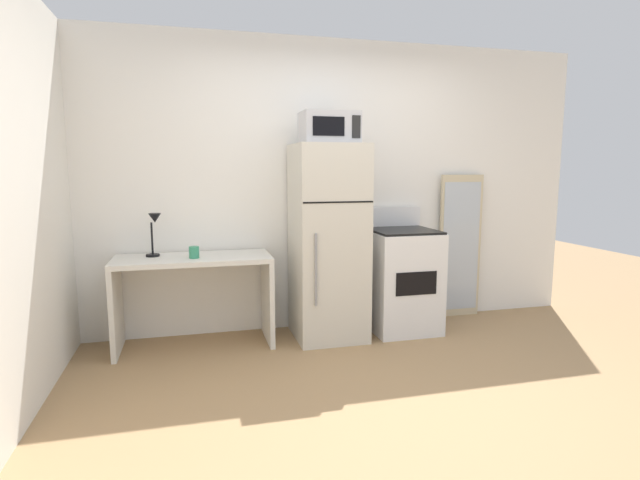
# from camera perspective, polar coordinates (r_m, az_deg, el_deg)

# --- Properties ---
(ground_plane) EXTENTS (12.00, 12.00, 0.00)m
(ground_plane) POSITION_cam_1_polar(r_m,az_deg,el_deg) (3.34, 8.67, -17.85)
(ground_plane) COLOR #9E7A51
(wall_back_white) EXTENTS (5.00, 0.10, 2.60)m
(wall_back_white) POSITION_cam_1_polar(r_m,az_deg,el_deg) (4.61, 0.64, 6.21)
(wall_back_white) COLOR white
(wall_back_white) RESTS_ON ground
(desk) EXTENTS (1.25, 0.53, 0.75)m
(desk) POSITION_cam_1_polar(r_m,az_deg,el_deg) (4.21, -14.26, -4.80)
(desk) COLOR silver
(desk) RESTS_ON ground
(desk_lamp) EXTENTS (0.14, 0.12, 0.35)m
(desk_lamp) POSITION_cam_1_polar(r_m,az_deg,el_deg) (4.23, -18.47, 1.40)
(desk_lamp) COLOR black
(desk_lamp) RESTS_ON desk
(coffee_mug) EXTENTS (0.08, 0.08, 0.09)m
(coffee_mug) POSITION_cam_1_polar(r_m,az_deg,el_deg) (4.09, -14.23, -1.38)
(coffee_mug) COLOR #338C66
(coffee_mug) RESTS_ON desk
(refrigerator) EXTENTS (0.59, 0.64, 1.66)m
(refrigerator) POSITION_cam_1_polar(r_m,az_deg,el_deg) (4.27, 0.92, -0.28)
(refrigerator) COLOR beige
(refrigerator) RESTS_ON ground
(microwave) EXTENTS (0.46, 0.35, 0.26)m
(microwave) POSITION_cam_1_polar(r_m,az_deg,el_deg) (4.21, 1.04, 12.72)
(microwave) COLOR #B7B7BC
(microwave) RESTS_ON refrigerator
(oven_range) EXTENTS (0.58, 0.61, 1.10)m
(oven_range) POSITION_cam_1_polar(r_m,az_deg,el_deg) (4.58, 9.33, -4.45)
(oven_range) COLOR white
(oven_range) RESTS_ON ground
(leaning_mirror) EXTENTS (0.44, 0.03, 1.40)m
(leaning_mirror) POSITION_cam_1_polar(r_m,az_deg,el_deg) (5.09, 15.74, -0.70)
(leaning_mirror) COLOR #C6B793
(leaning_mirror) RESTS_ON ground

